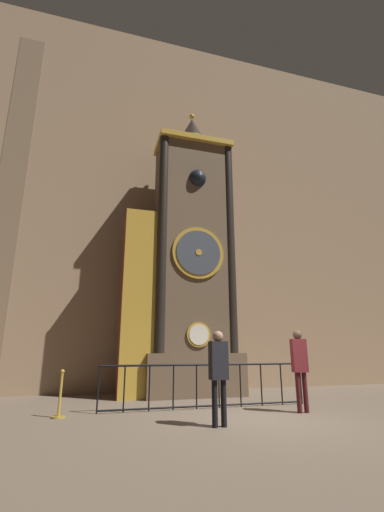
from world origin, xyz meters
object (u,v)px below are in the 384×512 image
clock_tower (184,263)px  stanchion_post (60,402)px  visitor_near (219,368)px  visitor_far (299,362)px

clock_tower → stanchion_post: (-3.42, -2.64, -3.95)m
clock_tower → visitor_near: clock_tower is taller
clock_tower → visitor_far: (1.91, -3.58, -3.14)m
visitor_near → visitor_far: 2.51m
visitor_far → stanchion_post: (-5.33, 0.93, -0.80)m
clock_tower → visitor_near: size_ratio=5.86×
clock_tower → stanchion_post: size_ratio=10.50×
visitor_near → stanchion_post: visitor_near is taller
clock_tower → visitor_near: 5.49m
visitor_near → clock_tower: bearing=82.1°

